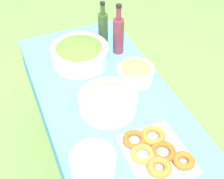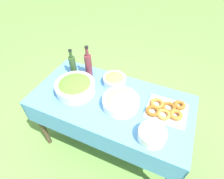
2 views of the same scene
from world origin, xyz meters
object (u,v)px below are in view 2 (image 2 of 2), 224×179
object	(u,v)px
olive_oil_bottle	(73,65)
wine_bottle	(88,65)
donut_platter	(166,110)
plate_stack	(152,135)
olive_bowl	(115,80)
salad_bowl	(75,86)
pasta_bowl	(121,101)

from	to	relation	value
olive_oil_bottle	wine_bottle	xyz separation A→B (m)	(-0.16, -0.04, 0.02)
donut_platter	plate_stack	world-z (taller)	plate_stack
plate_stack	olive_oil_bottle	xyz separation A→B (m)	(0.92, -0.40, 0.07)
plate_stack	olive_bowl	bearing A→B (deg)	-42.29
donut_platter	olive_oil_bottle	size ratio (longest dim) A/B	1.21
olive_bowl	salad_bowl	bearing A→B (deg)	41.46
pasta_bowl	plate_stack	distance (m)	0.38
olive_oil_bottle	wine_bottle	world-z (taller)	wine_bottle
salad_bowl	donut_platter	world-z (taller)	salad_bowl
wine_bottle	olive_bowl	size ratio (longest dim) A/B	1.54
pasta_bowl	donut_platter	world-z (taller)	pasta_bowl
pasta_bowl	donut_platter	distance (m)	0.38
olive_oil_bottle	olive_bowl	bearing A→B (deg)	-176.07
salad_bowl	pasta_bowl	size ratio (longest dim) A/B	1.15
pasta_bowl	plate_stack	bearing A→B (deg)	148.11
pasta_bowl	plate_stack	world-z (taller)	pasta_bowl
salad_bowl	plate_stack	bearing A→B (deg)	166.12
wine_bottle	olive_bowl	world-z (taller)	wine_bottle
donut_platter	olive_bowl	world-z (taller)	olive_bowl
wine_bottle	olive_bowl	distance (m)	0.30
salad_bowl	pasta_bowl	xyz separation A→B (m)	(-0.44, -0.01, -0.01)
olive_oil_bottle	wine_bottle	distance (m)	0.16
salad_bowl	wine_bottle	bearing A→B (deg)	-89.09
wine_bottle	pasta_bowl	bearing A→B (deg)	150.71
donut_platter	wine_bottle	world-z (taller)	wine_bottle
olive_oil_bottle	salad_bowl	bearing A→B (deg)	126.30
olive_oil_bottle	pasta_bowl	bearing A→B (deg)	161.06
salad_bowl	donut_platter	size ratio (longest dim) A/B	1.04
donut_platter	wine_bottle	distance (m)	0.83
pasta_bowl	salad_bowl	bearing A→B (deg)	1.64
pasta_bowl	olive_oil_bottle	size ratio (longest dim) A/B	1.09
donut_platter	olive_bowl	size ratio (longest dim) A/B	1.58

